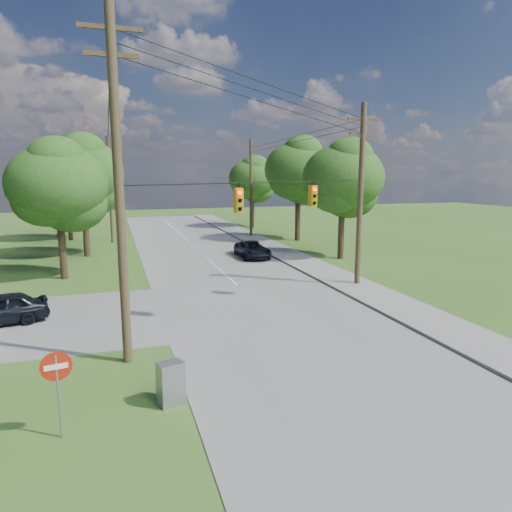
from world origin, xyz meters
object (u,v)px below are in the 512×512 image
object	(u,v)px
pole_north_e	(251,187)
car_main_north	(252,249)
do_not_enter_sign	(57,375)
pole_ne	(360,193)
control_cabinet	(171,383)
pole_sw	(119,185)
pole_north_w	(110,189)

from	to	relation	value
pole_north_e	car_main_north	distance (m)	12.93
car_main_north	do_not_enter_sign	size ratio (longest dim) A/B	1.99
pole_ne	control_cabinet	world-z (taller)	pole_ne
pole_sw	pole_ne	bearing A→B (deg)	29.38
control_cabinet	do_not_enter_sign	world-z (taller)	do_not_enter_sign
pole_north_e	control_cabinet	bearing A→B (deg)	-110.53
pole_ne	pole_north_e	bearing A→B (deg)	90.00
pole_north_w	do_not_enter_sign	world-z (taller)	pole_north_w
car_main_north	pole_ne	bearing A→B (deg)	-70.44
pole_sw	car_main_north	world-z (taller)	pole_sw
car_main_north	pole_north_w	bearing A→B (deg)	133.42
car_main_north	pole_sw	bearing A→B (deg)	-117.98
pole_sw	pole_north_e	distance (m)	32.55
pole_ne	pole_sw	bearing A→B (deg)	-150.62
pole_ne	pole_north_w	distance (m)	26.03
pole_north_e	pole_north_w	bearing A→B (deg)	180.00
pole_sw	pole_north_w	bearing A→B (deg)	90.77
pole_sw	do_not_enter_sign	distance (m)	6.57
car_main_north	control_cabinet	xyz separation A→B (m)	(-9.00, -21.47, -0.02)
pole_north_e	do_not_enter_sign	size ratio (longest dim) A/B	4.35
pole_north_e	control_cabinet	size ratio (longest dim) A/B	7.78
pole_ne	pole_north_e	size ratio (longest dim) A/B	1.05
pole_ne	pole_north_w	world-z (taller)	pole_ne
pole_ne	do_not_enter_sign	distance (m)	19.79
pole_north_w	car_main_north	world-z (taller)	pole_north_w
pole_sw	do_not_enter_sign	xyz separation A→B (m)	(-1.77, -4.40, -4.55)
do_not_enter_sign	pole_ne	bearing A→B (deg)	28.06
pole_north_w	control_cabinet	distance (m)	33.46
do_not_enter_sign	pole_north_w	bearing A→B (deg)	77.59
pole_north_e	control_cabinet	world-z (taller)	pole_north_e
pole_north_e	control_cabinet	distance (m)	35.65
pole_north_e	pole_north_w	xyz separation A→B (m)	(-13.90, 0.00, 0.00)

